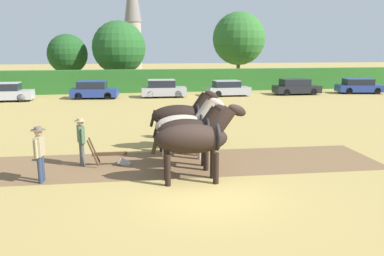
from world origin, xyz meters
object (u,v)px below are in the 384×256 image
object	(u,v)px
tree_center_left	(119,48)
draft_horse_lead_right	(189,132)
tree_left	(68,54)
parked_car_far_right	(359,86)
parked_car_left	(6,92)
draft_horse_trail_right	(181,115)
farmer_at_plow	(81,138)
farmer_beside_team	(180,120)
draft_horse_trail_left	(185,125)
plow	(113,157)
church_spire	(133,14)
parked_car_center	(163,89)
parked_car_center_left	(94,90)
tree_center	(239,39)
farmer_onlooker_left	(40,150)
parked_car_center_right	(228,88)
parked_car_right	(296,87)
draft_horse_lead_left	(195,138)

from	to	relation	value
tree_center_left	draft_horse_lead_right	distance (m)	30.96
tree_left	parked_car_far_right	bearing A→B (deg)	-22.93
parked_car_left	parked_car_far_right	world-z (taller)	parked_car_left
parked_car_left	draft_horse_trail_right	bearing A→B (deg)	-57.92
farmer_at_plow	farmer_beside_team	xyz separation A→B (m)	(4.10, 3.39, -0.09)
tree_center_left	draft_horse_lead_right	xyz separation A→B (m)	(2.12, -30.73, -3.12)
draft_horse_trail_left	plow	world-z (taller)	draft_horse_trail_left
church_spire	draft_horse_lead_right	bearing A→B (deg)	-90.79
farmer_beside_team	parked_car_center	distance (m)	16.50
church_spire	farmer_beside_team	size ratio (longest dim) A/B	13.19
church_spire	parked_car_far_right	distance (m)	47.95
farmer_at_plow	church_spire	bearing A→B (deg)	71.42
tree_center_left	draft_horse_lead_right	bearing A→B (deg)	-86.05
tree_center_left	farmer_at_plow	world-z (taller)	tree_center_left
draft_horse_trail_right	parked_car_center_left	distance (m)	19.16
plow	parked_car_left	distance (m)	21.71
tree_center	draft_horse_trail_left	size ratio (longest dim) A/B	3.15
draft_horse_trail_left	draft_horse_trail_right	bearing A→B (deg)	90.27
tree_left	farmer_at_plow	size ratio (longest dim) A/B	3.45
farmer_onlooker_left	draft_horse_trail_right	bearing A→B (deg)	38.88
parked_car_far_right	church_spire	bearing A→B (deg)	127.04
draft_horse_lead_right	draft_horse_trail_right	size ratio (longest dim) A/B	0.93
parked_car_center_right	draft_horse_lead_right	bearing A→B (deg)	-109.97
draft_horse_trail_left	tree_center_left	bearing A→B (deg)	97.85
tree_center_left	parked_car_far_right	bearing A→B (deg)	-24.05
farmer_beside_team	parked_car_right	xyz separation A→B (m)	(13.88, 16.23, -0.22)
farmer_onlooker_left	parked_car_left	distance (m)	22.17
tree_left	church_spire	bearing A→B (deg)	73.87
draft_horse_trail_right	farmer_at_plow	size ratio (longest dim) A/B	1.68
farmer_at_plow	parked_car_center_left	distance (m)	20.18
draft_horse_lead_right	draft_horse_trail_left	size ratio (longest dim) A/B	0.97
parked_car_center_right	parked_car_right	bearing A→B (deg)	-1.17
church_spire	parked_car_far_right	world-z (taller)	church_spire
parked_car_center	parked_car_far_right	world-z (taller)	parked_car_center
tree_center	draft_horse_trail_right	distance (m)	32.47
tree_center	farmer_onlooker_left	distance (m)	37.45
farmer_at_plow	parked_car_left	size ratio (longest dim) A/B	0.44
tree_center	draft_horse_lead_right	bearing A→B (deg)	-110.73
parked_car_center_right	parked_car_right	size ratio (longest dim) A/B	0.88
parked_car_left	farmer_onlooker_left	bearing A→B (deg)	-73.37
farmer_beside_team	draft_horse_trail_left	bearing A→B (deg)	-89.95
draft_horse_lead_left	parked_car_right	world-z (taller)	draft_horse_lead_left
parked_car_far_right	tree_center_left	bearing A→B (deg)	167.74
draft_horse_trail_left	farmer_beside_team	bearing A→B (deg)	88.14
farmer_beside_team	farmer_onlooker_left	distance (m)	7.19
draft_horse_lead_right	parked_car_center	bearing A→B (deg)	89.27
draft_horse_trail_right	parked_car_center_right	xyz separation A→B (m)	(7.38, 18.15, -0.75)
church_spire	plow	size ratio (longest dim) A/B	14.13
tree_center_left	farmer_onlooker_left	xyz separation A→B (m)	(-2.68, -31.20, -3.39)
church_spire	parked_car_center_right	bearing A→B (deg)	-80.94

